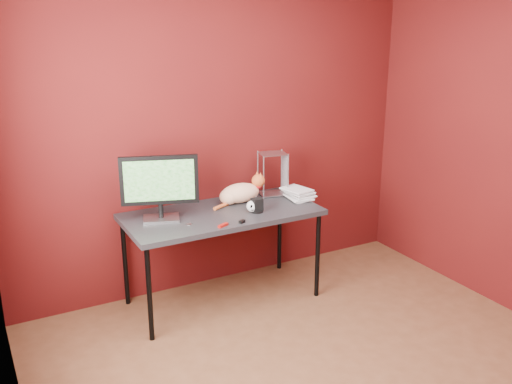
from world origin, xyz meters
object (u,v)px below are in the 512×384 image
desk (222,218)px  book_stack (290,143)px  skull_mug (253,206)px  monitor (160,185)px  speaker (257,206)px  cat (240,193)px

desk → book_stack: book_stack is taller
skull_mug → monitor: bearing=179.1°
skull_mug → speaker: size_ratio=0.89×
cat → skull_mug: size_ratio=5.08×
monitor → skull_mug: size_ratio=5.60×
cat → skull_mug: cat is taller
skull_mug → speaker: 0.03m
cat → speaker: (0.00, -0.27, -0.03)m
monitor → book_stack: (1.09, -0.04, 0.20)m
monitor → speaker: bearing=4.3°
skull_mug → book_stack: 0.61m
desk → cat: (0.23, 0.14, 0.13)m
cat → speaker: 0.27m
monitor → speaker: (0.71, -0.18, -0.22)m
monitor → speaker: 0.76m
skull_mug → desk: bearing=163.6°
cat → speaker: cat is taller
monitor → skull_mug: 0.73m
skull_mug → speaker: speaker is taller
desk → monitor: size_ratio=2.75×
speaker → book_stack: (0.38, 0.14, 0.43)m
desk → cat: 0.30m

